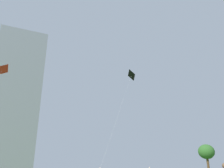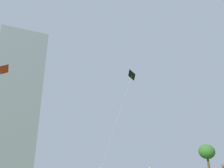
% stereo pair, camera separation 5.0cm
% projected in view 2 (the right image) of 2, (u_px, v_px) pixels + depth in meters
% --- Properties ---
extents(kite_flying_2, '(2.81, 11.92, 19.28)m').
position_uv_depth(kite_flying_2, '(2.00, 70.00, 41.87)').
color(kite_flying_2, silver).
rests_on(kite_flying_2, ground).
extents(kite_flying_4, '(9.45, 7.44, 21.03)m').
position_uv_depth(kite_flying_4, '(132.00, 76.00, 48.66)').
color(kite_flying_4, silver).
rests_on(kite_flying_4, ground).
extents(park_tree_1, '(3.26, 3.26, 6.06)m').
position_uv_depth(park_tree_1, '(207.00, 152.00, 46.47)').
color(park_tree_1, brown).
rests_on(park_tree_1, ground).
extents(distant_highrise_0, '(28.79, 28.85, 74.70)m').
position_uv_depth(distant_highrise_0, '(16.00, 99.00, 125.86)').
color(distant_highrise_0, gray).
rests_on(distant_highrise_0, ground).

